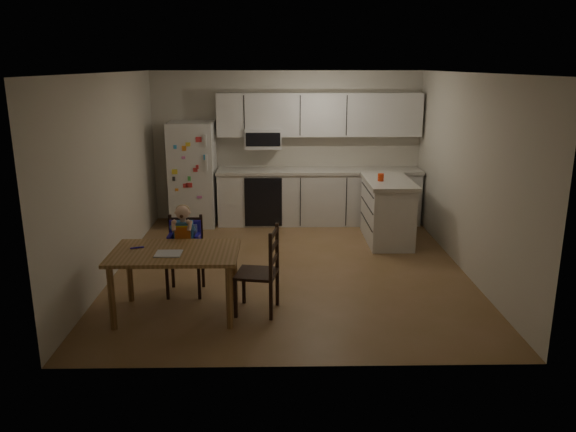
% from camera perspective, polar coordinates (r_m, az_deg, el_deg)
% --- Properties ---
extents(room, '(4.52, 5.01, 2.51)m').
position_cam_1_polar(room, '(7.56, 0.12, 4.90)').
color(room, brown).
rests_on(room, ground).
extents(refrigerator, '(0.72, 0.70, 1.70)m').
position_cam_1_polar(refrigerator, '(9.38, -9.62, 4.22)').
color(refrigerator, silver).
rests_on(refrigerator, ground).
extents(kitchen_run, '(3.37, 0.62, 2.15)m').
position_cam_1_polar(kitchen_run, '(9.38, 2.97, 4.59)').
color(kitchen_run, silver).
rests_on(kitchen_run, ground).
extents(kitchen_island, '(0.67, 1.28, 0.95)m').
position_cam_1_polar(kitchen_island, '(8.55, 10.05, 0.58)').
color(kitchen_island, silver).
rests_on(kitchen_island, ground).
extents(red_cup, '(0.09, 0.09, 0.11)m').
position_cam_1_polar(red_cup, '(8.33, 9.40, 3.91)').
color(red_cup, red).
rests_on(red_cup, kitchen_island).
extents(dining_table, '(1.33, 0.85, 0.71)m').
position_cam_1_polar(dining_table, '(6.02, -11.38, -4.38)').
color(dining_table, brown).
rests_on(dining_table, ground).
extents(napkin, '(0.27, 0.23, 0.01)m').
position_cam_1_polar(napkin, '(5.91, -12.04, -3.75)').
color(napkin, '#B8B9BE').
rests_on(napkin, dining_table).
extents(toddler_spoon, '(0.12, 0.06, 0.02)m').
position_cam_1_polar(toddler_spoon, '(6.17, -15.19, -3.13)').
color(toddler_spoon, '#2B20C6').
rests_on(toddler_spoon, dining_table).
extents(chair_booster, '(0.40, 0.40, 1.06)m').
position_cam_1_polar(chair_booster, '(6.59, -10.47, -2.38)').
color(chair_booster, black).
rests_on(chair_booster, ground).
extents(chair_side, '(0.49, 0.49, 0.95)m').
position_cam_1_polar(chair_side, '(5.98, -2.33, -5.01)').
color(chair_side, black).
rests_on(chair_side, ground).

